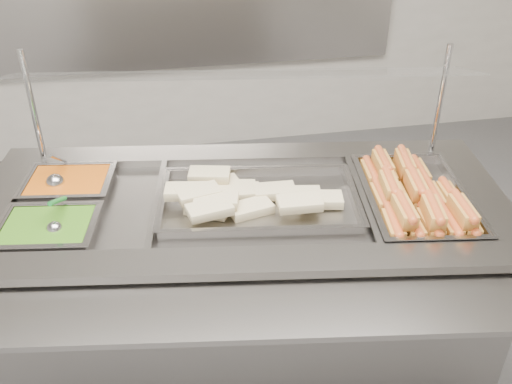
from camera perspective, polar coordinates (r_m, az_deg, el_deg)
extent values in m
cube|color=slate|center=(2.18, -1.26, -10.34)|extent=(1.79, 0.95, 0.82)
cube|color=gray|center=(1.65, -1.15, -7.10)|extent=(1.78, 0.38, 0.03)
cube|color=gray|center=(2.20, -1.61, 3.78)|extent=(1.78, 0.38, 0.03)
cube|color=gray|center=(2.10, 21.82, -0.28)|extent=(0.20, 0.55, 0.03)
cube|color=black|center=(1.98, -1.37, -3.52)|extent=(1.60, 0.76, 0.02)
cube|color=gray|center=(1.96, 10.56, -0.35)|extent=(0.10, 0.54, 0.01)
cube|color=gray|center=(1.93, -9.87, -0.82)|extent=(0.10, 0.54, 0.01)
cube|color=gray|center=(1.55, -0.98, -11.67)|extent=(1.72, 0.49, 0.02)
cylinder|color=slate|center=(1.83, 23.60, -8.20)|extent=(0.06, 0.25, 0.02)
cylinder|color=#BABABE|center=(2.21, -21.42, 7.95)|extent=(0.02, 0.02, 0.42)
cylinder|color=#BABABE|center=(2.22, 17.96, 8.77)|extent=(0.02, 0.02, 0.42)
cube|color=silver|center=(1.93, -1.69, 11.70)|extent=(1.59, 0.50, 0.08)
cube|color=#A24A09|center=(2.13, -18.14, 0.25)|extent=(0.29, 0.25, 0.08)
cube|color=#225D0E|center=(1.91, -19.98, -4.07)|extent=(0.29, 0.25, 0.08)
cube|color=#A36822|center=(1.85, 13.54, -3.41)|extent=(0.07, 0.15, 0.05)
cylinder|color=#C75023|center=(1.84, 13.62, -2.87)|extent=(0.06, 0.16, 0.03)
cube|color=#A36822|center=(1.98, 12.38, -0.67)|extent=(0.07, 0.15, 0.05)
cylinder|color=#C75023|center=(1.97, 12.45, -0.14)|extent=(0.05, 0.16, 0.03)
cube|color=#A36822|center=(2.12, 11.39, 1.79)|extent=(0.07, 0.15, 0.05)
cylinder|color=#C75023|center=(2.11, 11.44, 2.24)|extent=(0.05, 0.16, 0.03)
cube|color=#A36822|center=(1.87, 15.27, -3.35)|extent=(0.06, 0.15, 0.05)
cylinder|color=#C75023|center=(1.86, 15.36, -2.80)|extent=(0.05, 0.16, 0.03)
cube|color=#A36822|center=(2.00, 14.02, -0.60)|extent=(0.07, 0.15, 0.05)
cylinder|color=#C75023|center=(1.99, 14.09, -0.10)|extent=(0.05, 0.16, 0.03)
cube|color=#A36822|center=(2.14, 12.92, 1.80)|extent=(0.07, 0.15, 0.05)
cylinder|color=#C75023|center=(2.13, 12.98, 2.26)|extent=(0.05, 0.16, 0.03)
cube|color=#A36822|center=(1.89, 17.00, -3.26)|extent=(0.07, 0.15, 0.05)
cylinder|color=#C75023|center=(1.88, 17.10, -2.73)|extent=(0.05, 0.16, 0.03)
cube|color=#A36822|center=(2.02, 15.64, -0.57)|extent=(0.07, 0.15, 0.05)
cylinder|color=#C75023|center=(2.01, 15.73, -0.06)|extent=(0.06, 0.16, 0.03)
cube|color=#A36822|center=(2.15, 14.44, 1.76)|extent=(0.07, 0.15, 0.05)
cylinder|color=#C75023|center=(2.14, 14.52, 2.28)|extent=(0.06, 0.16, 0.03)
cube|color=#A36822|center=(1.91, 18.70, -3.16)|extent=(0.06, 0.15, 0.05)
cylinder|color=#C75023|center=(1.90, 18.81, -2.66)|extent=(0.05, 0.16, 0.03)
cube|color=#A36822|center=(2.04, 17.24, -0.53)|extent=(0.07, 0.15, 0.05)
cylinder|color=#C75023|center=(2.03, 17.33, -0.02)|extent=(0.05, 0.16, 0.03)
cube|color=#A36822|center=(2.17, 15.96, 1.86)|extent=(0.07, 0.15, 0.05)
cylinder|color=#C75023|center=(2.16, 16.04, 2.30)|extent=(0.05, 0.16, 0.03)
cube|color=#A36822|center=(1.93, 20.33, -3.09)|extent=(0.07, 0.15, 0.05)
cylinder|color=#C75023|center=(1.92, 20.45, -2.59)|extent=(0.06, 0.16, 0.03)
cube|color=#A36822|center=(2.06, 18.78, -0.51)|extent=(0.06, 0.15, 0.05)
cylinder|color=#C75023|center=(2.05, 18.88, 0.02)|extent=(0.05, 0.16, 0.03)
cube|color=#A36822|center=(1.84, 14.62, -1.94)|extent=(0.07, 0.15, 0.05)
cylinder|color=#C75023|center=(1.83, 14.71, -1.39)|extent=(0.05, 0.16, 0.03)
cube|color=#A36822|center=(1.96, 13.24, 0.57)|extent=(0.07, 0.15, 0.05)
cylinder|color=#C75023|center=(1.95, 13.31, 1.09)|extent=(0.06, 0.16, 0.03)
cube|color=#A36822|center=(2.09, 12.55, 2.75)|extent=(0.07, 0.15, 0.05)
cylinder|color=#C75023|center=(2.08, 12.62, 3.25)|extent=(0.05, 0.16, 0.03)
cube|color=#A36822|center=(1.86, 17.31, -1.98)|extent=(0.08, 0.15, 0.05)
cylinder|color=#C75023|center=(1.85, 17.41, -1.44)|extent=(0.06, 0.16, 0.03)
cube|color=#A36822|center=(1.99, 15.69, 0.63)|extent=(0.07, 0.15, 0.05)
cylinder|color=#C75023|center=(1.98, 15.78, 1.14)|extent=(0.06, 0.16, 0.03)
cube|color=#A36822|center=(2.12, 14.65, 2.79)|extent=(0.08, 0.15, 0.05)
cylinder|color=#C75023|center=(2.11, 14.73, 3.28)|extent=(0.06, 0.16, 0.03)
cube|color=#A36822|center=(1.90, 19.98, -1.85)|extent=(0.06, 0.15, 0.05)
cylinder|color=#C75023|center=(1.89, 20.10, -1.32)|extent=(0.05, 0.16, 0.03)
cube|color=beige|center=(1.94, 4.39, -0.31)|extent=(0.15, 0.10, 0.03)
cube|color=beige|center=(1.96, 1.86, 0.09)|extent=(0.15, 0.09, 0.03)
cube|color=beige|center=(1.97, -2.15, 0.34)|extent=(0.15, 0.11, 0.03)
cube|color=beige|center=(2.00, -3.68, 0.65)|extent=(0.16, 0.11, 0.03)
cube|color=beige|center=(1.88, -4.83, -1.64)|extent=(0.16, 0.14, 0.03)
cube|color=beige|center=(1.92, 6.54, -0.76)|extent=(0.15, 0.11, 0.03)
cube|color=beige|center=(1.88, -0.54, -1.65)|extent=(0.16, 0.11, 0.03)
cube|color=beige|center=(1.95, -1.64, -0.04)|extent=(0.15, 0.09, 0.03)
cube|color=beige|center=(1.84, 4.37, -1.13)|extent=(0.15, 0.09, 0.03)
cube|color=beige|center=(1.82, -4.66, -1.77)|extent=(0.16, 0.11, 0.03)
cube|color=beige|center=(1.89, -5.77, -0.15)|extent=(0.16, 0.11, 0.03)
cube|color=beige|center=(1.91, -6.98, 0.07)|extent=(0.15, 0.10, 0.03)
cube|color=beige|center=(2.00, -4.69, 1.73)|extent=(0.16, 0.11, 0.03)
cube|color=beige|center=(1.86, -3.98, -0.80)|extent=(0.16, 0.11, 0.03)
sphere|color=#ABABAF|center=(2.11, -19.42, 0.85)|extent=(0.07, 0.07, 0.07)
cylinder|color=#ABABAF|center=(2.14, -19.20, 3.19)|extent=(0.03, 0.15, 0.11)
sphere|color=#ABABAF|center=(1.87, -19.48, -3.56)|extent=(0.05, 0.05, 0.05)
cylinder|color=#157A2B|center=(1.90, -19.23, -0.84)|extent=(0.04, 0.14, 0.08)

